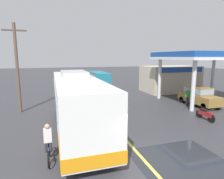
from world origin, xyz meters
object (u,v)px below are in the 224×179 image
Objects in this scene: coach_bus_main at (77,103)px; pedestrian_near_pump at (188,96)px; car_trailing_behind_bus at (64,80)px; minibus_opposing_lane at (99,79)px; car_at_pump at (199,95)px; motorcycle_parked_forecourt at (205,114)px; cyclist_on_shoulder at (48,144)px.

coach_bus_main is 11.37m from pedestrian_near_pump.
minibus_opposing_lane is at bearing -39.23° from car_trailing_behind_bus.
motorcycle_parked_forecourt is (-2.62, -3.70, -0.57)m from car_at_pump.
coach_bus_main reaches higher than pedestrian_near_pump.
coach_bus_main is 6.07× the size of cyclist_on_shoulder.
coach_bus_main is at bearing -108.41° from minibus_opposing_lane.
coach_bus_main is 9.39m from motorcycle_parked_forecourt.
car_at_pump is 4.57m from motorcycle_parked_forecourt.
car_trailing_behind_bus is (-4.66, 3.80, -0.46)m from minibus_opposing_lane.
car_at_pump is 14.93m from cyclist_on_shoulder.
pedestrian_near_pump is at bearing -64.16° from minibus_opposing_lane.
pedestrian_near_pump is at bearing 27.32° from cyclist_on_shoulder.
car_at_pump is at bearing -19.91° from pedestrian_near_pump.
minibus_opposing_lane is 13.45m from pedestrian_near_pump.
cyclist_on_shoulder is at bearing -152.68° from pedestrian_near_pump.
minibus_opposing_lane reaches higher than motorcycle_parked_forecourt.
minibus_opposing_lane is 6.03m from car_trailing_behind_bus.
pedestrian_near_pump is (5.86, -12.09, -0.54)m from minibus_opposing_lane.
car_at_pump is at bearing 13.00° from coach_bus_main.
motorcycle_parked_forecourt is (10.97, 2.47, -0.34)m from cyclist_on_shoulder.
coach_bus_main is 2.63× the size of car_at_pump.
coach_bus_main is 12.21m from car_at_pump.
car_trailing_behind_bus is (-8.86, 19.95, 0.57)m from motorcycle_parked_forecourt.
car_trailing_behind_bus is at bearing 125.25° from car_at_pump.
car_at_pump is 19.89m from car_trailing_behind_bus.
car_at_pump is at bearing 54.68° from motorcycle_parked_forecourt.
car_at_pump is 0.69× the size of minibus_opposing_lane.
car_at_pump is 2.31× the size of cyclist_on_shoulder.
cyclist_on_shoulder reaches higher than pedestrian_near_pump.
coach_bus_main is 6.65× the size of pedestrian_near_pump.
minibus_opposing_lane reaches higher than cyclist_on_shoulder.
cyclist_on_shoulder is at bearing -116.50° from coach_bus_main.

